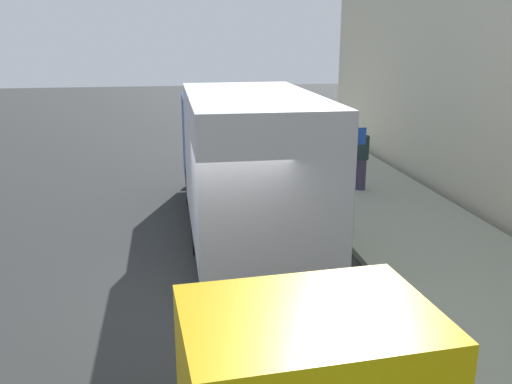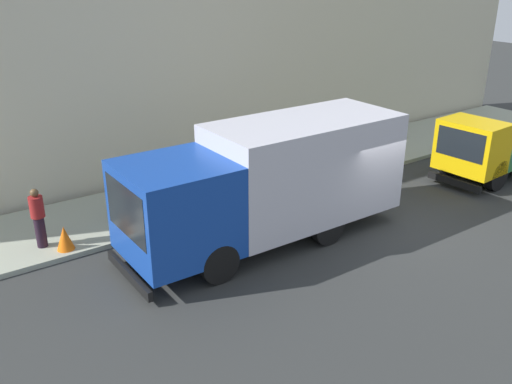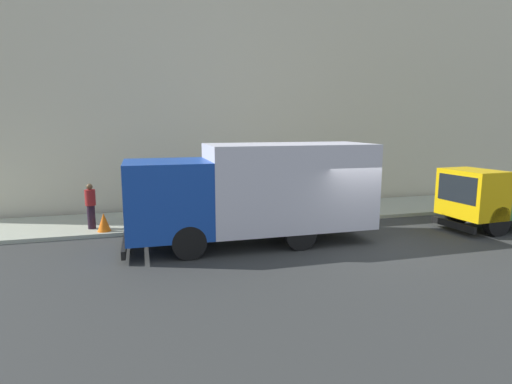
# 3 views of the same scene
# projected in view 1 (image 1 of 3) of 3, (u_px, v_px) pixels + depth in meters

# --- Properties ---
(ground) EXTENTS (80.00, 80.00, 0.00)m
(ground) POSITION_uv_depth(u_px,v_px,m) (212.00, 299.00, 9.32)
(ground) COLOR #2E302F
(sidewalk) EXTENTS (3.56, 30.00, 0.14)m
(sidewalk) POSITION_uv_depth(u_px,v_px,m) (473.00, 276.00, 10.03)
(sidewalk) COLOR #9CA18E
(sidewalk) RESTS_ON ground
(large_utility_truck) EXTENTS (2.50, 7.93, 3.22)m
(large_utility_truck) POSITION_uv_depth(u_px,v_px,m) (244.00, 155.00, 12.07)
(large_utility_truck) COLOR #143D9E
(large_utility_truck) RESTS_ON ground
(pedestrian_walking) EXTENTS (0.52, 0.52, 1.72)m
(pedestrian_walking) POSITION_uv_depth(u_px,v_px,m) (361.00, 158.00, 15.14)
(pedestrian_walking) COLOR #3E354D
(pedestrian_walking) RESTS_ON sidewalk
(pedestrian_standing) EXTENTS (0.46, 0.46, 1.62)m
(pedestrian_standing) POSITION_uv_depth(u_px,v_px,m) (310.00, 141.00, 17.73)
(pedestrian_standing) COLOR black
(pedestrian_standing) RESTS_ON sidewalk
(traffic_cone_orange) EXTENTS (0.45, 0.45, 0.65)m
(traffic_cone_orange) POSITION_uv_depth(u_px,v_px,m) (297.00, 161.00, 17.37)
(traffic_cone_orange) COLOR orange
(traffic_cone_orange) RESTS_ON sidewalk
(street_sign_post) EXTENTS (0.44, 0.08, 2.37)m
(street_sign_post) POSITION_uv_depth(u_px,v_px,m) (354.00, 169.00, 11.70)
(street_sign_post) COLOR #4C5156
(street_sign_post) RESTS_ON sidewalk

